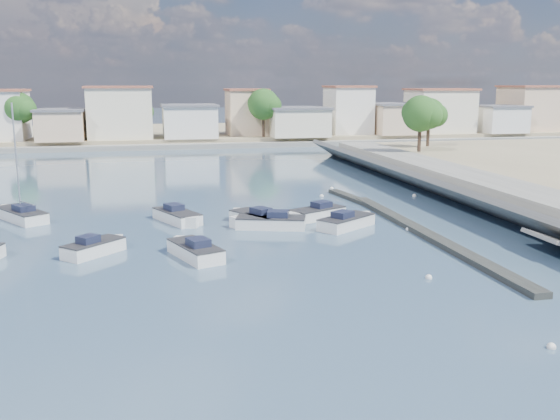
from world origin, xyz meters
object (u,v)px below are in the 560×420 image
motorboat_b (97,248)px  sailboat (20,214)px  motorboat_d (315,214)px  motorboat_h (348,222)px  motorboat_f (255,218)px  motorboat_c (267,223)px  motorboat_g (179,217)px  motorboat_a (194,251)px

motorboat_b → sailboat: bearing=119.5°
motorboat_d → motorboat_h: bearing=-62.2°
motorboat_f → sailboat: bearing=164.0°
motorboat_c → motorboat_g: size_ratio=1.06×
motorboat_d → motorboat_g: 10.26m
motorboat_b → motorboat_h: size_ratio=0.79×
sailboat → motorboat_d: bearing=-11.6°
motorboat_f → motorboat_h: same height
motorboat_h → sailboat: 24.81m
motorboat_c → motorboat_f: bearing=109.2°
motorboat_f → motorboat_d: bearing=5.5°
motorboat_a → motorboat_g: same height
motorboat_b → motorboat_h: same height
motorboat_a → motorboat_d: same height
motorboat_f → motorboat_h: (6.36, -2.69, 0.00)m
motorboat_f → motorboat_h: 6.90m
motorboat_h → motorboat_g: bearing=160.5°
motorboat_b → motorboat_h: (17.23, 3.61, 0.00)m
motorboat_a → motorboat_h: size_ratio=1.05×
motorboat_c → motorboat_d: 4.65m
motorboat_c → motorboat_g: bearing=152.0°
motorboat_a → sailboat: bearing=132.6°
motorboat_a → motorboat_f: (5.16, 8.18, -0.00)m
motorboat_d → motorboat_g: (-10.20, 1.06, 0.00)m
motorboat_d → motorboat_g: size_ratio=0.94×
motorboat_g → sailboat: (-11.75, 3.44, 0.04)m
motorboat_b → motorboat_c: (11.47, 4.57, 0.00)m
motorboat_g → sailboat: 12.24m
motorboat_a → motorboat_f: 9.67m
motorboat_a → motorboat_h: same height
motorboat_c → motorboat_d: (4.10, 2.18, -0.00)m
motorboat_b → motorboat_d: same height
motorboat_c → motorboat_f: 1.82m
motorboat_g → motorboat_b: bearing=-124.5°
motorboat_c → motorboat_f: (-0.60, 1.72, -0.00)m
motorboat_c → motorboat_g: 6.91m
motorboat_a → motorboat_h: 12.76m
motorboat_a → motorboat_d: (9.86, 8.63, -0.00)m
sailboat → motorboat_c: bearing=-20.5°
motorboat_a → motorboat_c: same height
motorboat_g → sailboat: bearing=163.7°
motorboat_a → motorboat_f: bearing=57.7°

